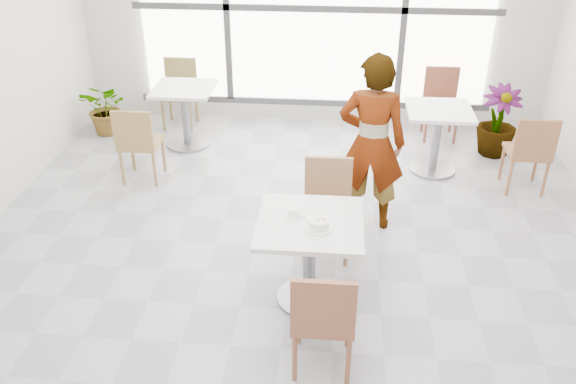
# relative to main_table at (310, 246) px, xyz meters

# --- Properties ---
(floor) EXTENTS (7.00, 7.00, 0.00)m
(floor) POSITION_rel_main_table_xyz_m (-0.17, 0.29, -0.52)
(floor) COLOR #9E9EA5
(floor) RESTS_ON ground
(wall_back) EXTENTS (6.00, 0.00, 6.00)m
(wall_back) POSITION_rel_main_table_xyz_m (-0.17, 3.79, 0.98)
(wall_back) COLOR silver
(wall_back) RESTS_ON ground
(window) EXTENTS (4.60, 0.07, 2.52)m
(window) POSITION_rel_main_table_xyz_m (-0.17, 3.73, 0.98)
(window) COLOR white
(window) RESTS_ON ground
(main_table) EXTENTS (0.80, 0.80, 0.75)m
(main_table) POSITION_rel_main_table_xyz_m (0.00, 0.00, 0.00)
(main_table) COLOR silver
(main_table) RESTS_ON ground
(chair_near) EXTENTS (0.42, 0.42, 0.87)m
(chair_near) POSITION_rel_main_table_xyz_m (0.13, -0.77, -0.02)
(chair_near) COLOR brown
(chair_near) RESTS_ON ground
(chair_far) EXTENTS (0.42, 0.42, 0.87)m
(chair_far) POSITION_rel_main_table_xyz_m (0.11, 0.75, -0.02)
(chair_far) COLOR #946744
(chair_far) RESTS_ON ground
(oatmeal_bowl) EXTENTS (0.21, 0.21, 0.10)m
(oatmeal_bowl) POSITION_rel_main_table_xyz_m (0.07, -0.10, 0.27)
(oatmeal_bowl) COLOR white
(oatmeal_bowl) RESTS_ON main_table
(coffee_cup) EXTENTS (0.16, 0.13, 0.07)m
(coffee_cup) POSITION_rel_main_table_xyz_m (-0.13, 0.06, 0.26)
(coffee_cup) COLOR white
(coffee_cup) RESTS_ON main_table
(person) EXTENTS (0.66, 0.47, 1.70)m
(person) POSITION_rel_main_table_xyz_m (0.49, 1.21, 0.33)
(person) COLOR black
(person) RESTS_ON ground
(bg_table_left) EXTENTS (0.70, 0.70, 0.75)m
(bg_table_left) POSITION_rel_main_table_xyz_m (-1.67, 2.83, -0.04)
(bg_table_left) COLOR white
(bg_table_left) RESTS_ON ground
(bg_table_right) EXTENTS (0.70, 0.70, 0.75)m
(bg_table_right) POSITION_rel_main_table_xyz_m (1.27, 2.40, -0.04)
(bg_table_right) COLOR white
(bg_table_right) RESTS_ON ground
(bg_chair_left_near) EXTENTS (0.42, 0.42, 0.87)m
(bg_chair_left_near) POSITION_rel_main_table_xyz_m (-1.94, 1.84, -0.02)
(bg_chair_left_near) COLOR olive
(bg_chair_left_near) RESTS_ON ground
(bg_chair_left_far) EXTENTS (0.42, 0.42, 0.87)m
(bg_chair_left_far) POSITION_rel_main_table_xyz_m (-1.90, 3.49, -0.02)
(bg_chair_left_far) COLOR olive
(bg_chair_left_far) RESTS_ON ground
(bg_chair_right_near) EXTENTS (0.42, 0.42, 0.87)m
(bg_chair_right_near) POSITION_rel_main_table_xyz_m (2.17, 1.98, -0.02)
(bg_chair_right_near) COLOR #965D3A
(bg_chair_right_near) RESTS_ON ground
(bg_chair_right_far) EXTENTS (0.42, 0.42, 0.87)m
(bg_chair_right_far) POSITION_rel_main_table_xyz_m (1.45, 3.41, -0.02)
(bg_chair_right_far) COLOR brown
(bg_chair_right_far) RESTS_ON ground
(plant_left) EXTENTS (0.73, 0.67, 0.69)m
(plant_left) POSITION_rel_main_table_xyz_m (-2.75, 3.10, -0.18)
(plant_left) COLOR #447535
(plant_left) RESTS_ON ground
(plant_right) EXTENTS (0.49, 0.49, 0.84)m
(plant_right) POSITION_rel_main_table_xyz_m (2.06, 2.91, -0.10)
(plant_right) COLOR #4C8643
(plant_right) RESTS_ON ground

